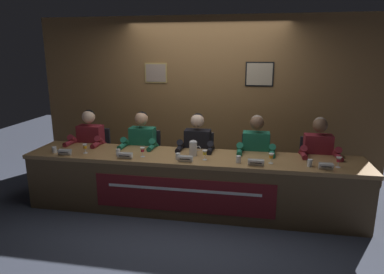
% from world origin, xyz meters
% --- Properties ---
extents(ground_plane, '(12.00, 12.00, 0.00)m').
position_xyz_m(ground_plane, '(0.00, 0.00, 0.00)').
color(ground_plane, '#383D4C').
extents(wall_back_panelled, '(5.56, 0.14, 2.60)m').
position_xyz_m(wall_back_panelled, '(0.00, 1.33, 1.30)').
color(wall_back_panelled, brown).
rests_on(wall_back_panelled, ground_plane).
extents(conference_table, '(4.36, 0.76, 0.74)m').
position_xyz_m(conference_table, '(-0.00, -0.12, 0.52)').
color(conference_table, olive).
rests_on(conference_table, ground_plane).
extents(chair_far_left, '(0.44, 0.44, 0.90)m').
position_xyz_m(chair_far_left, '(-1.62, 0.56, 0.44)').
color(chair_far_left, black).
rests_on(chair_far_left, ground_plane).
extents(panelist_far_left, '(0.51, 0.48, 1.23)m').
position_xyz_m(panelist_far_left, '(-1.62, 0.36, 0.71)').
color(panelist_far_left, black).
rests_on(panelist_far_left, ground_plane).
extents(nameplate_far_left, '(0.18, 0.06, 0.08)m').
position_xyz_m(nameplate_far_left, '(-1.63, -0.28, 0.78)').
color(nameplate_far_left, white).
rests_on(nameplate_far_left, conference_table).
extents(juice_glass_far_left, '(0.06, 0.06, 0.12)m').
position_xyz_m(juice_glass_far_left, '(-1.42, -0.14, 0.83)').
color(juice_glass_far_left, white).
rests_on(juice_glass_far_left, conference_table).
extents(water_cup_far_left, '(0.06, 0.06, 0.08)m').
position_xyz_m(water_cup_far_left, '(-1.83, -0.20, 0.78)').
color(water_cup_far_left, silver).
rests_on(water_cup_far_left, conference_table).
extents(chair_left, '(0.44, 0.44, 0.90)m').
position_xyz_m(chair_left, '(-0.81, 0.56, 0.44)').
color(chair_left, black).
rests_on(chair_left, ground_plane).
extents(panelist_left, '(0.51, 0.48, 1.23)m').
position_xyz_m(panelist_left, '(-0.81, 0.36, 0.71)').
color(panelist_left, black).
rests_on(panelist_left, ground_plane).
extents(nameplate_left, '(0.20, 0.06, 0.08)m').
position_xyz_m(nameplate_left, '(-0.81, -0.28, 0.78)').
color(nameplate_left, white).
rests_on(nameplate_left, conference_table).
extents(juice_glass_left, '(0.06, 0.06, 0.12)m').
position_xyz_m(juice_glass_left, '(-0.61, -0.16, 0.83)').
color(juice_glass_left, white).
rests_on(juice_glass_left, conference_table).
extents(water_cup_left, '(0.06, 0.06, 0.08)m').
position_xyz_m(water_cup_left, '(-0.95, -0.16, 0.78)').
color(water_cup_left, silver).
rests_on(water_cup_left, conference_table).
extents(chair_center, '(0.44, 0.44, 0.90)m').
position_xyz_m(chair_center, '(0.00, 0.56, 0.44)').
color(chair_center, black).
rests_on(chair_center, ground_plane).
extents(panelist_center, '(0.51, 0.48, 1.23)m').
position_xyz_m(panelist_center, '(0.00, 0.36, 0.71)').
color(panelist_center, black).
rests_on(panelist_center, ground_plane).
extents(nameplate_center, '(0.18, 0.06, 0.08)m').
position_xyz_m(nameplate_center, '(-0.04, -0.27, 0.78)').
color(nameplate_center, white).
rests_on(nameplate_center, conference_table).
extents(juice_glass_center, '(0.06, 0.06, 0.12)m').
position_xyz_m(juice_glass_center, '(0.19, -0.14, 0.83)').
color(juice_glass_center, white).
rests_on(juice_glass_center, conference_table).
extents(water_cup_center, '(0.06, 0.06, 0.08)m').
position_xyz_m(water_cup_center, '(-0.14, -0.20, 0.78)').
color(water_cup_center, silver).
rests_on(water_cup_center, conference_table).
extents(chair_right, '(0.44, 0.44, 0.90)m').
position_xyz_m(chair_right, '(0.81, 0.56, 0.44)').
color(chair_right, black).
rests_on(chair_right, ground_plane).
extents(panelist_right, '(0.51, 0.48, 1.23)m').
position_xyz_m(panelist_right, '(0.81, 0.36, 0.71)').
color(panelist_right, black).
rests_on(panelist_right, ground_plane).
extents(nameplate_right, '(0.19, 0.06, 0.08)m').
position_xyz_m(nameplate_right, '(0.81, -0.26, 0.78)').
color(nameplate_right, white).
rests_on(nameplate_right, conference_table).
extents(juice_glass_right, '(0.06, 0.06, 0.12)m').
position_xyz_m(juice_glass_right, '(0.99, -0.13, 0.83)').
color(juice_glass_right, white).
rests_on(juice_glass_right, conference_table).
extents(water_cup_right, '(0.06, 0.06, 0.08)m').
position_xyz_m(water_cup_right, '(0.60, -0.18, 0.78)').
color(water_cup_right, silver).
rests_on(water_cup_right, conference_table).
extents(chair_far_right, '(0.44, 0.44, 0.90)m').
position_xyz_m(chair_far_right, '(1.62, 0.56, 0.44)').
color(chair_far_right, black).
rests_on(chair_far_right, ground_plane).
extents(panelist_far_right, '(0.51, 0.48, 1.23)m').
position_xyz_m(panelist_far_right, '(1.62, 0.36, 0.71)').
color(panelist_far_right, black).
rests_on(panelist_far_right, ground_plane).
extents(nameplate_far_right, '(0.16, 0.06, 0.08)m').
position_xyz_m(nameplate_far_right, '(1.60, -0.26, 0.78)').
color(nameplate_far_right, white).
rests_on(nameplate_far_right, conference_table).
extents(juice_glass_far_right, '(0.06, 0.06, 0.12)m').
position_xyz_m(juice_glass_far_right, '(1.76, -0.14, 0.83)').
color(juice_glass_far_right, white).
rests_on(juice_glass_far_right, conference_table).
extents(water_cup_far_right, '(0.06, 0.06, 0.08)m').
position_xyz_m(water_cup_far_right, '(1.44, -0.17, 0.78)').
color(water_cup_far_right, silver).
rests_on(water_cup_far_right, conference_table).
extents(water_pitcher_central, '(0.15, 0.10, 0.21)m').
position_xyz_m(water_pitcher_central, '(0.01, 0.01, 0.84)').
color(water_pitcher_central, silver).
rests_on(water_pitcher_central, conference_table).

